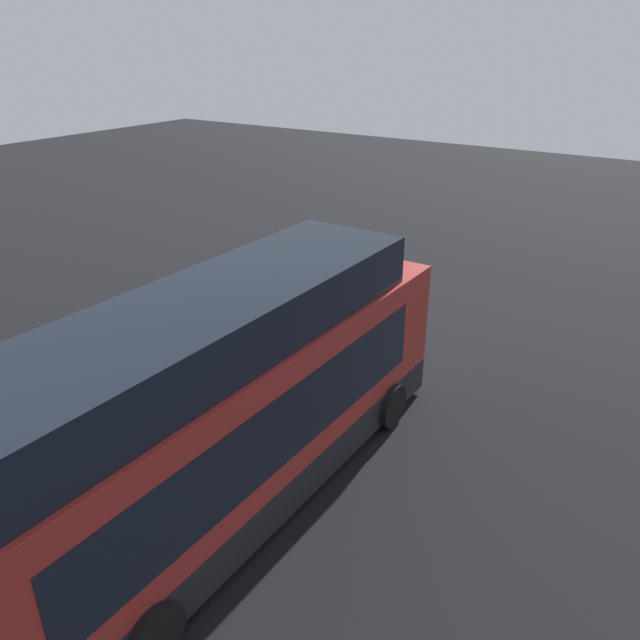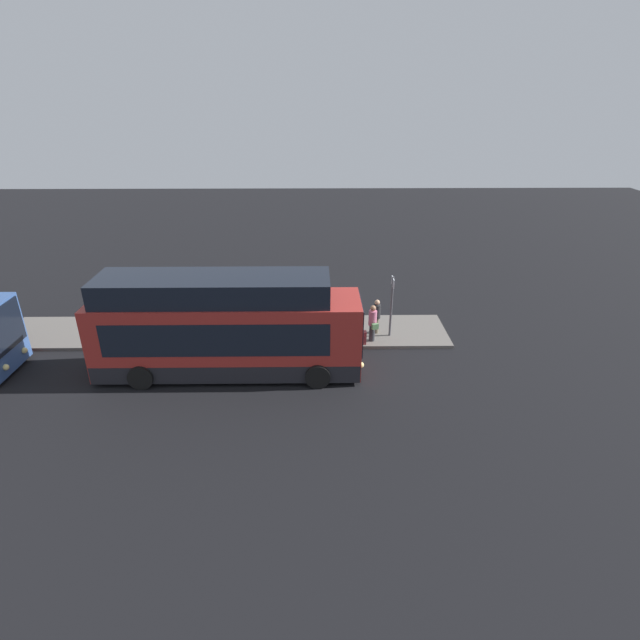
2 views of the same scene
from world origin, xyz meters
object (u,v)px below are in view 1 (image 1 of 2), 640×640
(sign_post, at_px, (317,265))
(trash_bin, at_px, (78,423))
(passenger_waiting, at_px, (296,297))
(passenger_with_bags, at_px, (315,305))
(passenger_boarding, at_px, (209,347))
(suitcase, at_px, (314,335))
(bus_lead, at_px, (230,412))

(sign_post, xyz_separation_m, trash_bin, (-7.23, 0.86, -1.35))
(trash_bin, bearing_deg, sign_post, -6.77)
(passenger_waiting, bearing_deg, passenger_with_bags, -116.65)
(passenger_boarding, relative_size, sign_post, 0.57)
(passenger_boarding, distance_m, suitcase, 3.00)
(passenger_waiting, xyz_separation_m, sign_post, (0.58, -0.29, 0.81))
(bus_lead, xyz_separation_m, passenger_boarding, (2.67, 2.99, -0.77))
(suitcase, height_order, trash_bin, suitcase)
(passenger_with_bags, bearing_deg, sign_post, -166.85)
(passenger_waiting, xyz_separation_m, suitcase, (-0.73, -1.07, -0.57))
(passenger_waiting, bearing_deg, suitcase, -132.66)
(suitcase, bearing_deg, trash_bin, 164.47)
(passenger_with_bags, height_order, sign_post, sign_post)
(passenger_waiting, distance_m, sign_post, 1.04)
(passenger_boarding, distance_m, passenger_waiting, 3.50)
(passenger_boarding, height_order, sign_post, sign_post)
(bus_lead, height_order, passenger_waiting, bus_lead)
(suitcase, distance_m, trash_bin, 6.14)
(trash_bin, bearing_deg, bus_lead, -82.59)
(bus_lead, xyz_separation_m, sign_post, (6.76, 2.78, 0.04))
(passenger_boarding, relative_size, passenger_waiting, 0.99)
(passenger_boarding, xyz_separation_m, passenger_waiting, (3.50, 0.07, 0.01))
(passenger_with_bags, relative_size, sign_post, 0.60)
(suitcase, xyz_separation_m, trash_bin, (-5.91, 1.64, 0.03))
(sign_post, relative_size, trash_bin, 4.26)
(passenger_waiting, height_order, trash_bin, passenger_waiting)
(bus_lead, distance_m, passenger_with_bags, 6.37)
(passenger_waiting, relative_size, suitcase, 1.93)
(passenger_boarding, height_order, passenger_waiting, passenger_waiting)
(passenger_boarding, bearing_deg, bus_lead, 117.04)
(bus_lead, height_order, trash_bin, bus_lead)
(bus_lead, bearing_deg, trash_bin, 97.41)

